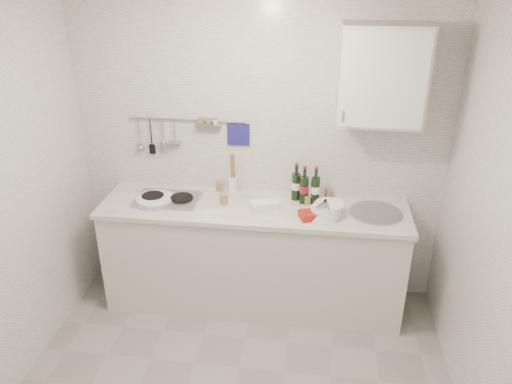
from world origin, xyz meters
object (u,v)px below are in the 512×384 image
utensil_crock (233,183)px  plate_stack_hob (154,200)px  wall_cabinet (382,75)px  plate_stack_sink (326,210)px  wine_bottles (305,184)px

utensil_crock → plate_stack_hob: bearing=-154.6°
wall_cabinet → utensil_crock: size_ratio=2.06×
plate_stack_sink → plate_stack_hob: bearing=177.5°
plate_stack_sink → wine_bottles: 0.30m
wall_cabinet → plate_stack_sink: bearing=-147.3°
wall_cabinet → plate_stack_hob: bearing=-174.8°
wall_cabinet → wine_bottles: bearing=178.5°
plate_stack_hob → wine_bottles: wine_bottles is taller
plate_stack_hob → utensil_crock: size_ratio=0.94×
plate_stack_sink → wine_bottles: bearing=127.2°
wall_cabinet → utensil_crock: wall_cabinet is taller
plate_stack_hob → utensil_crock: 0.66m
wall_cabinet → wine_bottles: 1.01m
plate_stack_sink → wall_cabinet: bearing=32.7°
plate_stack_sink → wine_bottles: wine_bottles is taller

